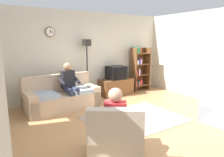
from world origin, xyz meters
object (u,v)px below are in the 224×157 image
(tv, at_px, (116,73))
(armchair_near_window, at_px, (115,139))
(bookshelf, at_px, (139,69))
(person_in_left_armchair, at_px, (115,118))
(person_on_couch, at_px, (70,83))
(tv_stand, at_px, (116,87))
(floor_lamp, at_px, (87,53))
(couch, at_px, (62,97))

(tv, height_order, armchair_near_window, tv)
(bookshelf, relative_size, person_in_left_armchair, 1.40)
(person_on_couch, bearing_deg, tv_stand, 16.05)
(tv_stand, height_order, person_in_left_armchair, person_in_left_armchair)
(tv_stand, relative_size, bookshelf, 0.70)
(floor_lamp, xyz_separation_m, person_on_couch, (-0.82, -0.62, -0.75))
(couch, height_order, tv_stand, couch)
(tv, relative_size, armchair_near_window, 0.51)
(couch, distance_m, armchair_near_window, 2.69)
(tv, distance_m, person_on_couch, 1.89)
(floor_lamp, bearing_deg, person_in_left_armchair, -107.74)
(armchair_near_window, xyz_separation_m, person_on_couch, (0.24, 2.58, 0.41))
(tv, xyz_separation_m, person_in_left_armchair, (-2.01, -3.01, -0.16))
(tv_stand, xyz_separation_m, person_on_couch, (-1.82, -0.52, 0.43))
(tv_stand, bearing_deg, bookshelf, 3.90)
(bookshelf, height_order, floor_lamp, floor_lamp)
(bookshelf, bearing_deg, person_in_left_armchair, -134.49)
(couch, distance_m, tv, 2.10)
(bookshelf, distance_m, person_in_left_armchair, 4.36)
(couch, bearing_deg, tv, 10.95)
(floor_lamp, distance_m, armchair_near_window, 3.57)
(tv_stand, distance_m, tv, 0.49)
(tv_stand, height_order, person_on_couch, person_on_couch)
(tv, bearing_deg, tv_stand, 90.00)
(bookshelf, xyz_separation_m, armchair_near_window, (-3.10, -3.18, -0.50))
(person_in_left_armchair, bearing_deg, couch, 90.16)
(floor_lamp, distance_m, person_in_left_armchair, 3.40)
(bookshelf, xyz_separation_m, person_on_couch, (-2.86, -0.60, -0.09))
(floor_lamp, relative_size, armchair_near_window, 1.57)
(tv, bearing_deg, person_on_couch, -164.66)
(tv_stand, relative_size, tv, 1.83)
(floor_lamp, height_order, person_in_left_armchair, floor_lamp)
(bookshelf, distance_m, person_on_couch, 2.93)
(tv_stand, distance_m, person_on_couch, 1.94)
(tv_stand, xyz_separation_m, bookshelf, (1.04, 0.07, 0.52))
(tv_stand, bearing_deg, person_on_couch, -163.95)
(bookshelf, bearing_deg, tv, -174.76)
(armchair_near_window, bearing_deg, tv, 56.31)
(person_on_couch, bearing_deg, bookshelf, 11.74)
(tv_stand, xyz_separation_m, floor_lamp, (-1.00, 0.10, 1.18))
(couch, height_order, bookshelf, bookshelf)
(bookshelf, bearing_deg, armchair_near_window, -134.27)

